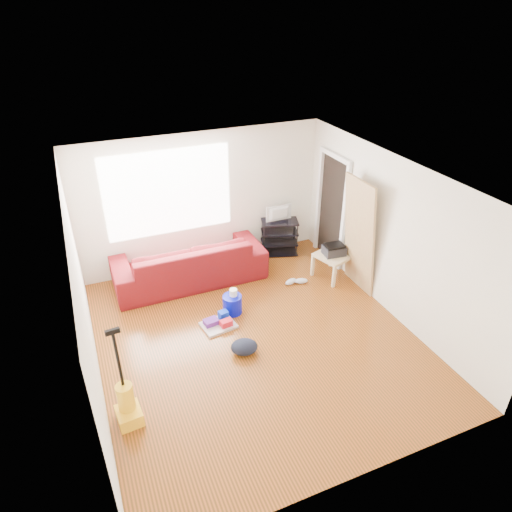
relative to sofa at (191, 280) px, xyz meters
name	(u,v)px	position (x,y,z in m)	size (l,w,h in m)	color
room	(257,261)	(0.54, -1.80, 1.25)	(4.51, 5.01, 2.51)	#4E320F
sofa	(191,280)	(0.00, 0.00, 0.00)	(2.64, 1.03, 0.77)	#550F14
tv_stand	(279,237)	(1.89, 0.27, 0.36)	(0.79, 0.59, 0.70)	black
tv	(280,214)	(1.89, 0.27, 0.85)	(0.52, 0.07, 0.30)	black
side_table	(333,258)	(2.42, -0.87, 0.38)	(0.70, 0.70, 0.45)	tan
printer	(334,250)	(2.42, -0.87, 0.55)	(0.40, 0.32, 0.19)	black
bucket	(233,312)	(0.37, -1.20, 0.00)	(0.31, 0.31, 0.31)	#060DBC
toilet_paper	(234,300)	(0.39, -1.18, 0.21)	(0.12, 0.12, 0.11)	white
cleaning_tray	(219,323)	(0.05, -1.44, 0.05)	(0.55, 0.47, 0.18)	beige
backpack	(244,353)	(0.19, -2.17, 0.00)	(0.39, 0.31, 0.21)	#181E31
sneakers	(296,281)	(1.69, -0.85, 0.05)	(0.44, 0.23, 0.10)	silver
vacuum	(127,405)	(-1.53, -2.73, 0.25)	(0.31, 0.35, 1.35)	yellow
door_panel	(353,286)	(2.60, -1.30, 0.00)	(0.04, 0.80, 2.00)	#A1714F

